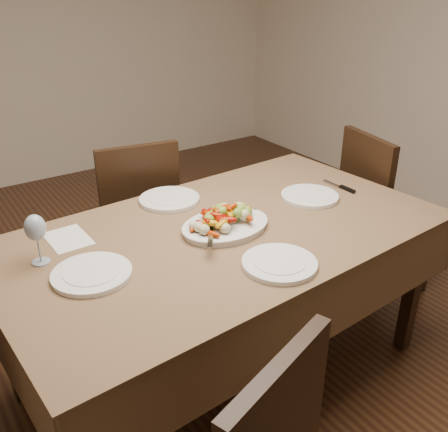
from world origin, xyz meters
name	(u,v)px	position (x,y,z in m)	size (l,w,h in m)	color
floor	(221,372)	(0.00, 0.00, 0.00)	(6.00, 6.00, 0.00)	#371F10
wall_back	(11,17)	(0.00, 3.00, 1.40)	(5.00, 0.02, 2.80)	beige
dining_table	(224,305)	(0.02, 0.01, 0.38)	(1.84, 1.04, 0.76)	brown
chair_far	(134,217)	(0.00, 0.87, 0.47)	(0.42, 0.42, 0.95)	black
chair_right	(387,212)	(1.24, 0.11, 0.47)	(0.42, 0.42, 0.95)	black
serving_platter	(225,227)	(0.03, 0.00, 0.77)	(0.37, 0.28, 0.02)	white
roasted_vegetables	(225,215)	(0.03, 0.00, 0.83)	(0.31, 0.21, 0.09)	#800E02
serving_spoon	(218,227)	(-0.04, -0.04, 0.81)	(0.28, 0.06, 0.03)	#9EA0A8
plate_left	(92,274)	(-0.56, -0.02, 0.77)	(0.28, 0.28, 0.02)	white
plate_right	(310,196)	(0.54, 0.05, 0.77)	(0.27, 0.27, 0.02)	white
plate_far	(169,199)	(-0.02, 0.39, 0.77)	(0.28, 0.28, 0.02)	white
plate_near	(279,264)	(0.03, -0.34, 0.77)	(0.27, 0.27, 0.02)	white
wine_glass	(37,238)	(-0.68, 0.17, 0.86)	(0.08, 0.08, 0.20)	#8C99A5
menu_card	(68,239)	(-0.54, 0.29, 0.76)	(0.15, 0.21, 0.00)	silver
table_knife	(340,187)	(0.75, 0.05, 0.76)	(0.02, 0.20, 0.01)	#9EA0A8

